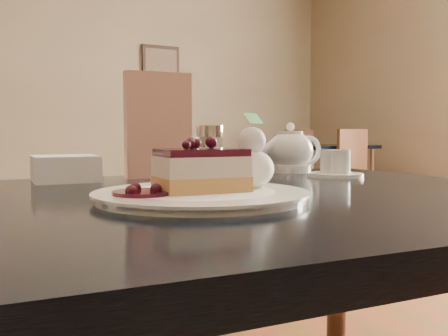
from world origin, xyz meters
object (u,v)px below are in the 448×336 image
main_table (189,248)px  tea_set (298,155)px  dessert_plate (201,196)px  bg_table_far_right (323,205)px  cheesecake_slice (201,171)px

main_table → tea_set: (0.40, 0.27, 0.12)m
dessert_plate → bg_table_far_right: dessert_plate is taller
tea_set → main_table: bearing=-146.0°
main_table → bg_table_far_right: main_table is taller
main_table → tea_set: 0.50m
cheesecake_slice → tea_set: tea_set is taller
cheesecake_slice → bg_table_far_right: size_ratio=0.07×
cheesecake_slice → tea_set: bearing=41.5°
main_table → dessert_plate: 0.10m
bg_table_far_right → tea_set: bearing=-136.2°
main_table → cheesecake_slice: cheesecake_slice is taller
main_table → tea_set: bearing=37.1°
dessert_plate → cheesecake_slice: 0.04m
dessert_plate → bg_table_far_right: 4.91m
dessert_plate → tea_set: 0.52m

